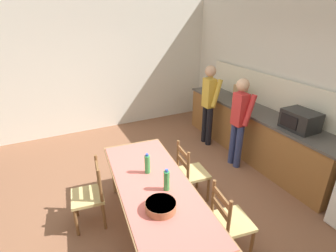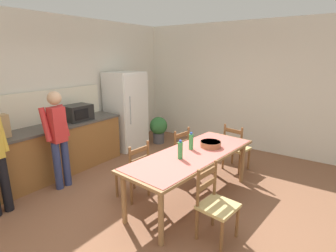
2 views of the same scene
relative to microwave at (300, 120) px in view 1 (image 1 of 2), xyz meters
name	(u,v)px [view 1 (image 1 of 2)]	position (x,y,z in m)	size (l,w,h in m)	color
ground_plane	(163,207)	(-0.29, -2.21, -1.08)	(8.32, 8.32, 0.00)	brown
wall_back	(309,89)	(-0.29, 0.45, 0.37)	(6.52, 0.12, 2.90)	silver
wall_left	(101,67)	(-3.55, -2.21, 0.37)	(0.12, 5.20, 2.90)	silver
kitchen_counter	(253,132)	(-0.94, 0.02, -0.61)	(3.51, 0.66, 0.93)	brown
counter_splashback	(271,92)	(-0.94, 0.33, 0.15)	(3.47, 0.03, 0.60)	#EFE8CB
microwave	(300,120)	(0.00, 0.00, 0.00)	(0.50, 0.39, 0.30)	black
paper_bag	(240,94)	(-1.39, -0.01, 0.03)	(0.24, 0.16, 0.36)	tan
dining_table	(155,191)	(0.12, -2.50, -0.39)	(2.37, 1.07, 0.76)	olive
bottle_near_centre	(147,164)	(-0.16, -2.47, -0.19)	(0.07, 0.07, 0.27)	green
bottle_off_centre	(167,180)	(0.25, -2.40, -0.19)	(0.07, 0.07, 0.27)	green
serving_bowl	(161,206)	(0.52, -2.60, -0.27)	(0.32, 0.32, 0.09)	#9E6642
chair_side_far_left	(191,173)	(-0.32, -1.73, -0.64)	(0.46, 0.44, 0.91)	brown
chair_side_near_left	(90,195)	(-0.46, -3.16, -0.64)	(0.47, 0.45, 0.91)	brown
chair_side_far_right	(229,221)	(0.70, -1.83, -0.64)	(0.47, 0.46, 0.91)	brown
person_at_sink	(209,101)	(-1.72, -0.50, -0.15)	(0.42, 0.29, 1.66)	black
person_at_counter	(239,119)	(-0.77, -0.52, -0.17)	(0.41, 0.28, 1.62)	navy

